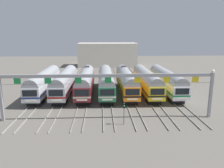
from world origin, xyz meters
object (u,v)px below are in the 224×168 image
Objects in this scene: yard_signal_mast at (124,110)px; commuter_train_silver at (44,81)px; commuter_train_white at (166,80)px; commuter_train_green at (106,81)px; commuter_train_maroon at (86,81)px; commuter_train_stainless at (65,81)px; commuter_train_orange at (126,81)px; catenary_gantry at (108,82)px; commuter_train_yellow at (146,80)px.

commuter_train_silver is at bearing 132.36° from yard_signal_mast.
commuter_train_silver is 24.40m from commuter_train_white.
commuter_train_green is at bearing 97.42° from yard_signal_mast.
commuter_train_white is (16.27, -0.00, -0.00)m from commuter_train_maroon.
commuter_train_silver reaches higher than yard_signal_mast.
commuter_train_stainless is 18.64m from yard_signal_mast.
commuter_train_green is 15.75m from yard_signal_mast.
commuter_train_silver is 1.00× the size of commuter_train_white.
commuter_train_orange is 14.36m from catenary_gantry.
commuter_train_silver and commuter_train_green have the same top height.
commuter_train_green and commuter_train_yellow have the same top height.
commuter_train_stainless is 8.13m from commuter_train_green.
commuter_train_silver and commuter_train_white have the same top height.
commuter_train_stainless is 0.61× the size of catenary_gantry.
commuter_train_silver is 1.00× the size of commuter_train_stainless.
commuter_train_orange reaches higher than commuter_train_green.
commuter_train_green is at bearing -0.06° from commuter_train_maroon.
yard_signal_mast is at bearing -111.35° from commuter_train_yellow.
commuter_train_orange is (8.13, 0.00, 0.00)m from commuter_train_maroon.
commuter_train_stainless is at bearing -179.98° from commuter_train_orange.
commuter_train_white is at bearing 0.00° from commuter_train_yellow.
commuter_train_orange is at bearing 179.94° from commuter_train_yellow.
commuter_train_silver is 1.00× the size of commuter_train_orange.
catenary_gantry is (12.20, -13.49, 2.74)m from commuter_train_silver.
yard_signal_mast is (14.23, -15.61, -0.60)m from commuter_train_silver.
commuter_train_yellow is at bearing 68.65° from yard_signal_mast.
commuter_train_stainless and commuter_train_white have the same top height.
commuter_train_yellow is 15.99m from catenary_gantry.
commuter_train_white is at bearing 0.00° from commuter_train_silver.
catenary_gantry reaches higher than commuter_train_green.
commuter_train_silver is at bearing 180.00° from commuter_train_white.
catenary_gantry reaches higher than commuter_train_white.
commuter_train_white is 6.06× the size of yard_signal_mast.
commuter_train_yellow reaches higher than yard_signal_mast.
commuter_train_maroon is at bearing 180.00° from commuter_train_orange.
catenary_gantry reaches higher than commuter_train_silver.
commuter_train_orange is 6.06× the size of yard_signal_mast.
commuter_train_stainless is 1.00× the size of commuter_train_maroon.
yard_signal_mast is at bearing -56.92° from commuter_train_stainless.
yard_signal_mast is at bearing -68.66° from commuter_train_maroon.
commuter_train_white is (24.40, 0.00, 0.00)m from commuter_train_silver.
commuter_train_maroon is (8.13, 0.00, 0.00)m from commuter_train_silver.
commuter_train_stainless is 1.00× the size of commuter_train_yellow.
commuter_train_green is 1.00× the size of commuter_train_white.
commuter_train_silver and commuter_train_yellow have the same top height.
commuter_train_yellow is at bearing 180.00° from commuter_train_white.
commuter_train_orange is at bearing 0.00° from commuter_train_maroon.
catenary_gantry is at bearing -132.12° from commuter_train_white.
commuter_train_white is (4.07, 0.00, 0.00)m from commuter_train_yellow.
commuter_train_maroon is 1.00× the size of commuter_train_green.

